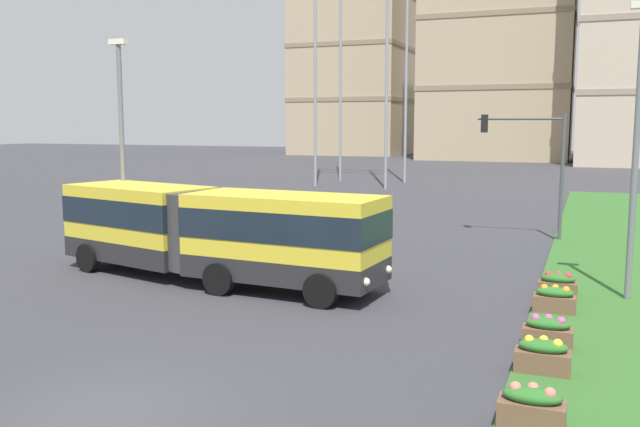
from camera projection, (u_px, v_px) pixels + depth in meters
name	position (u px, v px, depth m)	size (l,w,h in m)	color
ground_plane	(103.00, 411.00, 12.29)	(260.00, 260.00, 0.00)	#38383D
articulated_bus	(212.00, 231.00, 22.21)	(12.04, 4.35, 3.00)	yellow
car_black_sedan	(281.00, 214.00, 33.45)	(4.50, 2.23, 1.58)	black
flower_planter_0	(532.00, 406.00, 11.44)	(1.10, 0.56, 0.74)	brown
flower_planter_1	(543.00, 355.00, 13.97)	(1.10, 0.56, 0.74)	brown
flower_planter_2	(548.00, 332.00, 15.55)	(1.10, 0.56, 0.74)	brown
flower_planter_3	(555.00, 299.00, 18.43)	(1.10, 0.56, 0.74)	brown
flower_planter_4	(558.00, 285.00, 20.09)	(1.10, 0.56, 0.74)	brown
traffic_light_far_right	(532.00, 153.00, 30.04)	(3.77, 0.28, 5.54)	#474C51
streetlight_left	(122.00, 139.00, 25.68)	(0.70, 0.28, 8.24)	slate
streetlight_median	(637.00, 140.00, 19.23)	(0.70, 0.28, 8.49)	slate
apartment_tower_westcentre	(499.00, 23.00, 97.46)	(20.74, 15.72, 38.70)	tan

